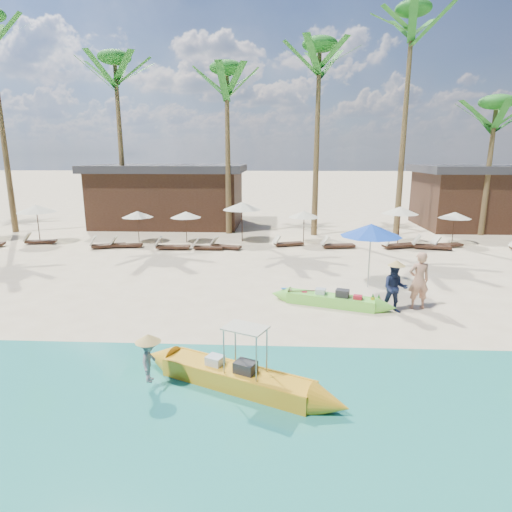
{
  "coord_description": "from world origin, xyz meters",
  "views": [
    {
      "loc": [
        -0.24,
        -13.14,
        5.05
      ],
      "look_at": [
        -0.99,
        2.0,
        1.42
      ],
      "focal_mm": 30.0,
      "sensor_mm": 36.0,
      "label": 1
    }
  ],
  "objects_px": {
    "yellow_canoe": "(237,377)",
    "tourist": "(419,280)",
    "green_canoe": "(331,300)",
    "blue_umbrella": "(371,230)"
  },
  "relations": [
    {
      "from": "green_canoe",
      "to": "blue_umbrella",
      "type": "distance_m",
      "value": 3.42
    },
    {
      "from": "green_canoe",
      "to": "yellow_canoe",
      "type": "xyz_separation_m",
      "value": [
        -2.73,
        -5.4,
        0.04
      ]
    },
    {
      "from": "tourist",
      "to": "blue_umbrella",
      "type": "xyz_separation_m",
      "value": [
        -1.17,
        2.26,
        1.28
      ]
    },
    {
      "from": "green_canoe",
      "to": "blue_umbrella",
      "type": "xyz_separation_m",
      "value": [
        1.69,
        2.16,
        2.05
      ]
    },
    {
      "from": "yellow_canoe",
      "to": "tourist",
      "type": "relative_size",
      "value": 2.73
    },
    {
      "from": "yellow_canoe",
      "to": "tourist",
      "type": "height_order",
      "value": "tourist"
    },
    {
      "from": "yellow_canoe",
      "to": "blue_umbrella",
      "type": "bearing_deg",
      "value": 84.28
    },
    {
      "from": "green_canoe",
      "to": "blue_umbrella",
      "type": "height_order",
      "value": "blue_umbrella"
    },
    {
      "from": "tourist",
      "to": "blue_umbrella",
      "type": "height_order",
      "value": "blue_umbrella"
    },
    {
      "from": "yellow_canoe",
      "to": "tourist",
      "type": "bearing_deg",
      "value": 68.08
    }
  ]
}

